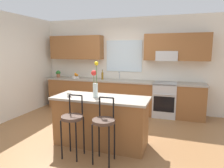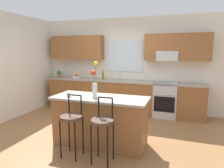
% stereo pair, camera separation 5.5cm
% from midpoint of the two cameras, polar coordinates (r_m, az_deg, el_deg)
% --- Properties ---
extents(ground_plane, '(14.00, 14.00, 0.00)m').
position_cam_midpoint_polar(ground_plane, '(4.51, -4.00, -13.68)').
color(ground_plane, olive).
extents(wall_left, '(0.12, 4.60, 2.70)m').
position_cam_midpoint_polar(wall_left, '(5.87, -26.79, 4.35)').
color(wall_left, silver).
rests_on(wall_left, ground).
extents(back_wall_assembly, '(5.60, 0.50, 2.70)m').
position_cam_midpoint_polar(back_wall_assembly, '(6.03, 3.31, 6.93)').
color(back_wall_assembly, silver).
rests_on(back_wall_assembly, ground).
extents(counter_run, '(4.56, 0.64, 0.92)m').
position_cam_midpoint_polar(counter_run, '(5.90, 2.25, -3.32)').
color(counter_run, brown).
rests_on(counter_run, ground).
extents(sink_faucet, '(0.02, 0.13, 0.23)m').
position_cam_midpoint_polar(sink_faucet, '(5.96, 1.84, 2.62)').
color(sink_faucet, '#B7BABC').
rests_on(sink_faucet, counter_run).
extents(oven_range, '(0.60, 0.64, 0.92)m').
position_cam_midpoint_polar(oven_range, '(5.67, 14.30, -4.21)').
color(oven_range, '#B7BABC').
rests_on(oven_range, ground).
extents(kitchen_island, '(1.78, 0.71, 0.92)m').
position_cam_midpoint_polar(kitchen_island, '(3.88, -3.56, -10.25)').
color(kitchen_island, brown).
rests_on(kitchen_island, ground).
extents(bar_stool_near, '(0.36, 0.36, 1.04)m').
position_cam_midpoint_polar(bar_stool_near, '(3.46, -11.47, -9.92)').
color(bar_stool_near, black).
rests_on(bar_stool_near, ground).
extents(bar_stool_middle, '(0.36, 0.36, 1.04)m').
position_cam_midpoint_polar(bar_stool_middle, '(3.23, -2.81, -11.15)').
color(bar_stool_middle, black).
rests_on(bar_stool_middle, ground).
extents(flower_vase, '(0.14, 0.10, 0.66)m').
position_cam_midpoint_polar(flower_vase, '(3.68, -5.20, 0.46)').
color(flower_vase, silver).
rests_on(flower_vase, kitchen_island).
extents(mug_ceramic, '(0.08, 0.08, 0.09)m').
position_cam_midpoint_polar(mug_ceramic, '(3.85, -12.37, -2.84)').
color(mug_ceramic, silver).
rests_on(mug_ceramic, kitchen_island).
extents(fruit_bowl_oranges, '(0.24, 0.24, 0.16)m').
position_cam_midpoint_polar(fruit_bowl_oranges, '(6.37, -10.41, 2.08)').
color(fruit_bowl_oranges, silver).
rests_on(fruit_bowl_oranges, counter_run).
extents(bottle_olive_oil, '(0.06, 0.06, 0.29)m').
position_cam_midpoint_polar(bottle_olive_oil, '(5.98, -2.97, 2.38)').
color(bottle_olive_oil, olive).
rests_on(bottle_olive_oil, counter_run).
extents(potted_plant_small, '(0.17, 0.12, 0.22)m').
position_cam_midpoint_polar(potted_plant_small, '(6.68, -15.09, 2.87)').
color(potted_plant_small, '#9E5B3D').
rests_on(potted_plant_small, counter_run).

